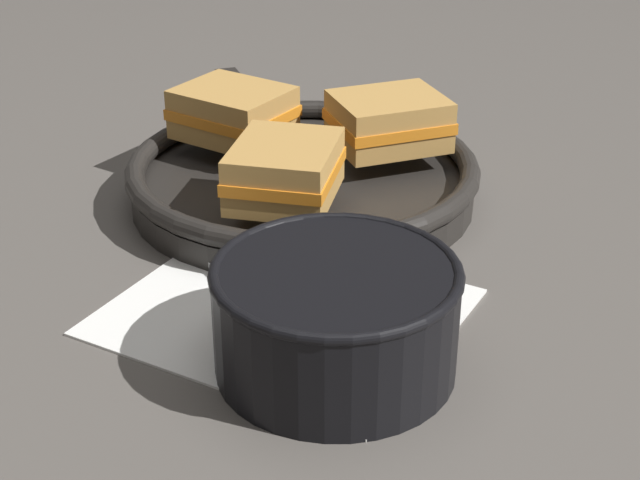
# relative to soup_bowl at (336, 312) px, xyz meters

# --- Properties ---
(ground_plane) EXTENTS (4.00, 4.00, 0.00)m
(ground_plane) POSITION_rel_soup_bowl_xyz_m (-0.07, 0.03, -0.04)
(ground_plane) COLOR #56514C
(napkin) EXTENTS (0.24, 0.21, 0.00)m
(napkin) POSITION_rel_soup_bowl_xyz_m (-0.07, 0.04, -0.04)
(napkin) COLOR white
(napkin) RESTS_ON ground_plane
(soup_bowl) EXTENTS (0.16, 0.16, 0.08)m
(soup_bowl) POSITION_rel_soup_bowl_xyz_m (0.00, 0.00, 0.00)
(soup_bowl) COLOR black
(soup_bowl) RESTS_ON ground_plane
(spoon) EXTENTS (0.15, 0.10, 0.01)m
(spoon) POSITION_rel_soup_bowl_xyz_m (-0.05, 0.01, -0.04)
(spoon) COLOR silver
(spoon) RESTS_ON napkin
(skillet) EXTENTS (0.38, 0.37, 0.04)m
(skillet) POSITION_rel_soup_bowl_xyz_m (-0.15, 0.22, -0.02)
(skillet) COLOR black
(skillet) RESTS_ON ground_plane
(sandwich_near_left) EXTENTS (0.11, 0.09, 0.05)m
(sandwich_near_left) POSITION_rel_soup_bowl_xyz_m (-0.23, 0.24, 0.02)
(sandwich_near_left) COLOR #C18E47
(sandwich_near_left) RESTS_ON skillet
(sandwich_near_right) EXTENTS (0.11, 0.12, 0.05)m
(sandwich_near_right) POSITION_rel_soup_bowl_xyz_m (-0.12, 0.14, 0.02)
(sandwich_near_right) COLOR #C18E47
(sandwich_near_right) RESTS_ON skillet
(sandwich_far_left) EXTENTS (0.13, 0.13, 0.05)m
(sandwich_far_left) POSITION_rel_soup_bowl_xyz_m (-0.09, 0.28, 0.02)
(sandwich_far_left) COLOR #C18E47
(sandwich_far_left) RESTS_ON skillet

